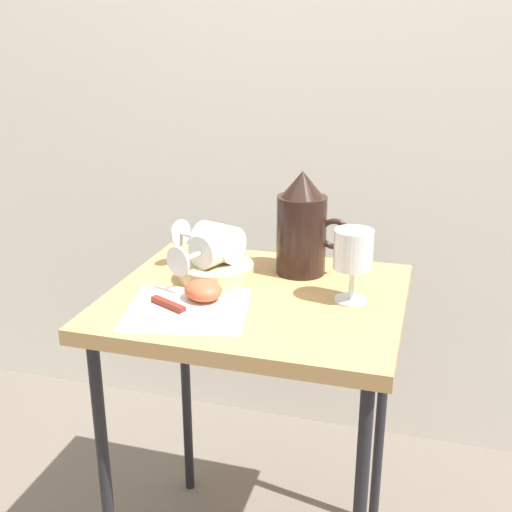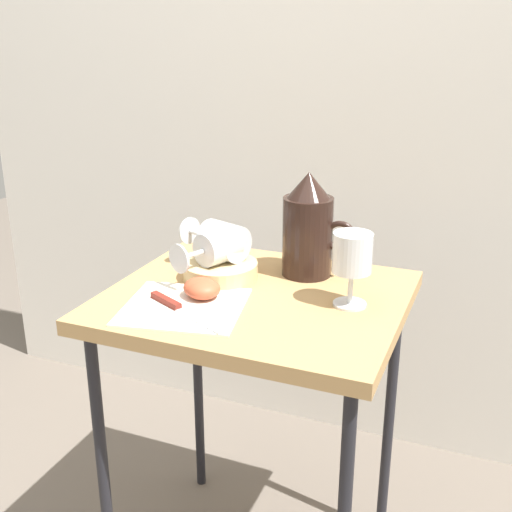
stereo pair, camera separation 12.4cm
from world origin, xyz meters
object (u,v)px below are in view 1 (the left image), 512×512
at_px(table, 256,324).
at_px(wine_glass_upright, 353,254).
at_px(apple_half_right, 205,291).
at_px(knife, 179,310).
at_px(wine_glass_tipped_near, 217,242).
at_px(wine_glass_tipped_far, 212,249).
at_px(basket_tray, 216,272).
at_px(apple_half_left, 201,290).
at_px(pitcher, 302,232).

bearing_deg(table, wine_glass_upright, 5.08).
height_order(apple_half_right, knife, apple_half_right).
relative_size(wine_glass_tipped_near, wine_glass_tipped_far, 1.05).
bearing_deg(knife, wine_glass_tipped_far, 88.83).
relative_size(basket_tray, wine_glass_tipped_far, 0.98).
height_order(apple_half_left, apple_half_right, same).
relative_size(table, wine_glass_tipped_near, 4.12).
bearing_deg(wine_glass_tipped_far, table, -22.32).
distance_m(pitcher, wine_glass_tipped_far, 0.19).
distance_m(table, apple_half_left, 0.14).
relative_size(basket_tray, knife, 0.80).
distance_m(table, wine_glass_upright, 0.25).
bearing_deg(pitcher, apple_half_right, -124.85).
bearing_deg(knife, basket_tray, 87.34).
height_order(wine_glass_tipped_far, apple_half_right, wine_glass_tipped_far).
xyz_separation_m(wine_glass_upright, wine_glass_tipped_far, (-0.29, 0.03, -0.03)).
height_order(wine_glass_tipped_far, knife, wine_glass_tipped_far).
distance_m(table, basket_tray, 0.14).
bearing_deg(basket_tray, table, -26.30).
distance_m(wine_glass_tipped_near, wine_glass_tipped_far, 0.03).
height_order(table, wine_glass_tipped_near, wine_glass_tipped_near).
height_order(pitcher, apple_half_left, pitcher).
bearing_deg(apple_half_right, knife, -111.89).
height_order(wine_glass_upright, apple_half_left, wine_glass_upright).
distance_m(wine_glass_tipped_far, apple_half_right, 0.12).
distance_m(wine_glass_upright, apple_half_left, 0.30).
height_order(basket_tray, wine_glass_upright, wine_glass_upright).
height_order(wine_glass_upright, wine_glass_tipped_near, wine_glass_upright).
relative_size(basket_tray, apple_half_left, 2.35).
distance_m(wine_glass_tipped_near, knife, 0.22).
bearing_deg(wine_glass_upright, pitcher, 135.13).
height_order(basket_tray, wine_glass_tipped_near, wine_glass_tipped_near).
bearing_deg(basket_tray, apple_half_left, -85.59).
bearing_deg(table, apple_half_left, -147.45).
relative_size(table, apple_half_right, 10.37).
bearing_deg(wine_glass_upright, apple_half_left, -164.80).
bearing_deg(knife, pitcher, 57.95).
distance_m(pitcher, apple_half_left, 0.26).
xyz_separation_m(apple_half_left, knife, (-0.02, -0.07, -0.01)).
bearing_deg(apple_half_right, pitcher, 55.15).
height_order(wine_glass_upright, apple_half_right, wine_glass_upright).
relative_size(apple_half_left, knife, 0.34).
bearing_deg(wine_glass_tipped_near, wine_glass_upright, -11.71).
xyz_separation_m(basket_tray, wine_glass_tipped_near, (-0.01, 0.03, 0.06)).
distance_m(basket_tray, apple_half_right, 0.12).
xyz_separation_m(wine_glass_tipped_far, apple_half_left, (0.01, -0.10, -0.05)).
height_order(pitcher, wine_glass_tipped_far, pitcher).
relative_size(table, pitcher, 3.11).
bearing_deg(apple_half_right, wine_glass_tipped_near, 99.81).
height_order(table, apple_half_left, apple_half_left).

